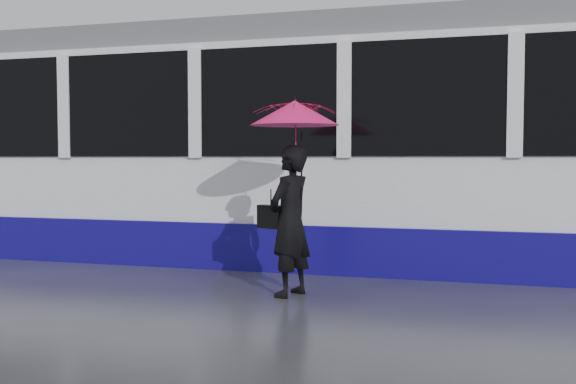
% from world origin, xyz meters
% --- Properties ---
extents(ground, '(90.00, 90.00, 0.00)m').
position_xyz_m(ground, '(0.00, 0.00, 0.00)').
color(ground, '#2C2C31').
rests_on(ground, ground).
extents(rails, '(34.00, 1.51, 0.02)m').
position_xyz_m(rails, '(0.00, 2.50, 0.01)').
color(rails, '#3F3D38').
rests_on(rails, ground).
extents(tram, '(26.00, 2.56, 3.35)m').
position_xyz_m(tram, '(3.70, 2.50, 1.64)').
color(tram, white).
rests_on(tram, ground).
extents(woman, '(0.56, 0.68, 1.61)m').
position_xyz_m(woman, '(0.87, -0.04, 0.81)').
color(woman, black).
rests_on(woman, ground).
extents(umbrella, '(1.21, 1.21, 1.09)m').
position_xyz_m(umbrella, '(0.92, -0.04, 1.77)').
color(umbrella, '#E9138E').
rests_on(umbrella, ground).
extents(handbag, '(0.31, 0.21, 0.43)m').
position_xyz_m(handbag, '(0.65, -0.02, 0.85)').
color(handbag, black).
rests_on(handbag, ground).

